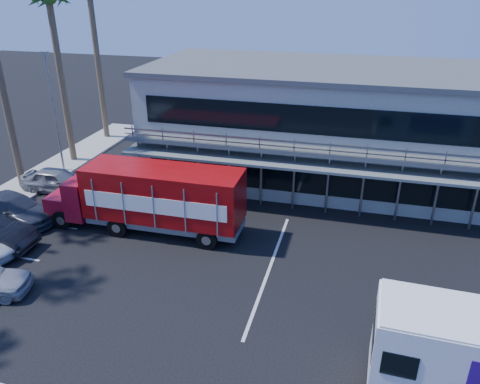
# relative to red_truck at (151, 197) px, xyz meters

# --- Properties ---
(ground) EXTENTS (120.00, 120.00, 0.00)m
(ground) POSITION_rel_red_truck_xyz_m (4.73, -5.00, -1.96)
(ground) COLOR black
(ground) RESTS_ON ground
(building) EXTENTS (22.40, 12.00, 7.30)m
(building) POSITION_rel_red_truck_xyz_m (7.73, 9.94, 1.70)
(building) COLOR gray
(building) RESTS_ON ground
(curb_strip) EXTENTS (3.00, 32.00, 0.16)m
(curb_strip) POSITION_rel_red_truck_xyz_m (-10.27, 1.00, -1.88)
(curb_strip) COLOR #A5A399
(curb_strip) RESTS_ON ground
(palm_e) EXTENTS (2.80, 2.80, 12.25)m
(palm_e) POSITION_rel_red_truck_xyz_m (-9.97, 8.00, 8.62)
(palm_e) COLOR brown
(palm_e) RESTS_ON ground
(light_pole_far) EXTENTS (0.50, 0.25, 8.09)m
(light_pole_far) POSITION_rel_red_truck_xyz_m (-9.47, 6.00, 2.55)
(light_pole_far) COLOR gray
(light_pole_far) RESTS_ON ground
(red_truck) EXTENTS (10.59, 2.63, 3.56)m
(red_truck) POSITION_rel_red_truck_xyz_m (0.00, 0.00, 0.00)
(red_truck) COLOR maroon
(red_truck) RESTS_ON ground
(parked_car_d) EXTENTS (5.47, 3.23, 1.49)m
(parked_car_d) POSITION_rel_red_truck_xyz_m (-7.77, -1.00, -1.21)
(parked_car_d) COLOR #2F333E
(parked_car_d) RESTS_ON ground
(parked_car_e) EXTENTS (4.55, 1.88, 1.54)m
(parked_car_e) POSITION_rel_red_truck_xyz_m (-7.77, 2.96, -1.19)
(parked_car_e) COLOR gray
(parked_car_e) RESTS_ON ground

